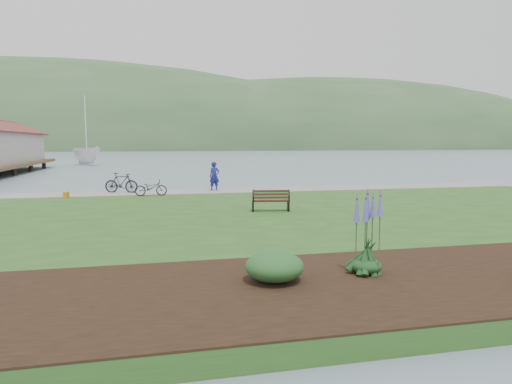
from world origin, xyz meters
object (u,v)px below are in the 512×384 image
park_bench (271,200)px  bicycle_a (151,188)px  person (214,174)px  sailboat (87,165)px

park_bench → bicycle_a: (-4.53, 6.31, -0.03)m
person → sailboat: 41.17m
park_bench → sailboat: size_ratio=0.05×
person → sailboat: bearing=93.0°
park_bench → sailboat: (-12.88, 47.30, -0.84)m
person → sailboat: sailboat is taller
person → bicycle_a: (-3.41, -1.56, -0.53)m
park_bench → bicycle_a: park_bench is taller
park_bench → bicycle_a: size_ratio=0.96×
park_bench → bicycle_a: 7.77m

